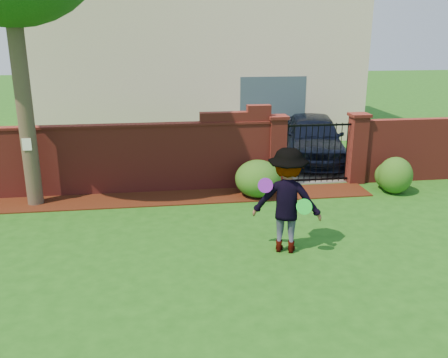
{
  "coord_description": "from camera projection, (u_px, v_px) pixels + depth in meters",
  "views": [
    {
      "loc": [
        -0.7,
        -7.98,
        3.96
      ],
      "look_at": [
        0.64,
        1.4,
        1.05
      ],
      "focal_mm": 38.87,
      "sensor_mm": 36.0,
      "label": 1
    }
  ],
  "objects": [
    {
      "name": "paper_notice",
      "position": [
        27.0,
        144.0,
        10.92
      ],
      "size": [
        0.2,
        0.01,
        0.28
      ],
      "primitive_type": "cube",
      "color": "white",
      "rests_on": "tree"
    },
    {
      "name": "house",
      "position": [
        196.0,
        51.0,
        19.36
      ],
      "size": [
        12.4,
        6.4,
        6.3
      ],
      "color": "beige",
      "rests_on": "ground"
    },
    {
      "name": "driveway",
      "position": [
        279.0,
        149.0,
        16.85
      ],
      "size": [
        3.2,
        8.0,
        0.01
      ],
      "primitive_type": "cube",
      "color": "gray",
      "rests_on": "ground"
    },
    {
      "name": "frisbee_green",
      "position": [
        304.0,
        207.0,
        8.56
      ],
      "size": [
        0.28,
        0.19,
        0.29
      ],
      "primitive_type": "cylinder",
      "rotation": [
        1.43,
        0.0,
        -0.5
      ],
      "color": "green",
      "rests_on": "man"
    },
    {
      "name": "iron_gate",
      "position": [
        317.0,
        153.0,
        12.81
      ],
      "size": [
        1.78,
        0.03,
        1.6
      ],
      "color": "black",
      "rests_on": "ground"
    },
    {
      "name": "man",
      "position": [
        287.0,
        201.0,
        8.82
      ],
      "size": [
        1.45,
        1.12,
        1.97
      ],
      "primitive_type": "imported",
      "rotation": [
        0.0,
        0.0,
        2.8
      ],
      "color": "gray",
      "rests_on": "ground"
    },
    {
      "name": "ground",
      "position": [
        200.0,
        258.0,
        8.81
      ],
      "size": [
        80.0,
        80.0,
        0.01
      ],
      "primitive_type": "cube",
      "color": "#1C5314",
      "rests_on": "ground"
    },
    {
      "name": "pillar_right",
      "position": [
        357.0,
        148.0,
        12.93
      ],
      "size": [
        0.5,
        0.5,
        1.88
      ],
      "color": "maroon",
      "rests_on": "ground"
    },
    {
      "name": "mulch_bed",
      "position": [
        149.0,
        199.0,
        11.83
      ],
      "size": [
        11.1,
        1.08,
        0.03
      ],
      "primitive_type": "cube",
      "color": "#341309",
      "rests_on": "ground"
    },
    {
      "name": "pillar_left",
      "position": [
        277.0,
        151.0,
        12.64
      ],
      "size": [
        0.5,
        0.5,
        1.88
      ],
      "color": "maroon",
      "rests_on": "ground"
    },
    {
      "name": "shrub_left",
      "position": [
        258.0,
        179.0,
        11.93
      ],
      "size": [
        1.13,
        1.13,
        0.93
      ],
      "primitive_type": "ellipsoid",
      "color": "#1B5218",
      "rests_on": "ground"
    },
    {
      "name": "frisbee_purple",
      "position": [
        265.0,
        185.0,
        8.63
      ],
      "size": [
        0.28,
        0.14,
        0.27
      ],
      "primitive_type": "cylinder",
      "rotation": [
        1.36,
        0.0,
        -0.23
      ],
      "color": "purple",
      "rests_on": "man"
    },
    {
      "name": "shrub_right",
      "position": [
        391.0,
        176.0,
        12.5
      ],
      "size": [
        0.83,
        0.83,
        0.74
      ],
      "primitive_type": "ellipsoid",
      "color": "#1B5218",
      "rests_on": "ground"
    },
    {
      "name": "shrub_middle",
      "position": [
        395.0,
        175.0,
        12.2
      ],
      "size": [
        0.85,
        0.85,
        0.94
      ],
      "primitive_type": "ellipsoid",
      "color": "#1B5218",
      "rests_on": "ground"
    },
    {
      "name": "brick_wall",
      "position": [
        104.0,
        158.0,
        12.05
      ],
      "size": [
        8.7,
        0.31,
        2.16
      ],
      "color": "maroon",
      "rests_on": "ground"
    },
    {
      "name": "brick_wall_return",
      "position": [
        426.0,
        149.0,
        13.23
      ],
      "size": [
        4.0,
        0.25,
        1.7
      ],
      "primitive_type": "cube",
      "color": "maroon",
      "rests_on": "ground"
    },
    {
      "name": "car",
      "position": [
        314.0,
        139.0,
        14.96
      ],
      "size": [
        2.59,
        4.6,
        1.48
      ],
      "primitive_type": "imported",
      "rotation": [
        0.0,
        0.0,
        -0.2
      ],
      "color": "black",
      "rests_on": "ground"
    }
  ]
}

